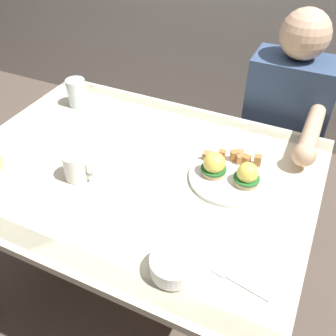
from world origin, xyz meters
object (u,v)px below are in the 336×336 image
coffee_mug (77,166)px  diner_person (283,127)px  water_glass_near (77,94)px  eggs_benedict_plate (230,173)px  fork (237,281)px  dining_table (136,190)px  fruit_bowl (173,266)px

coffee_mug → diner_person: size_ratio=0.10×
water_glass_near → eggs_benedict_plate: bearing=-14.1°
eggs_benedict_plate → diner_person: (0.09, 0.52, -0.12)m
diner_person → fork: bearing=-86.6°
eggs_benedict_plate → water_glass_near: 0.75m
dining_table → water_glass_near: water_glass_near is taller
eggs_benedict_plate → fork: 0.39m
coffee_mug → diner_person: bearing=53.6°
eggs_benedict_plate → fruit_bowl: bearing=-92.3°
fork → coffee_mug: bearing=164.9°
coffee_mug → water_glass_near: 0.47m
dining_table → coffee_mug: size_ratio=10.77×
dining_table → coffee_mug: 0.25m
coffee_mug → dining_table: bearing=42.0°
eggs_benedict_plate → coffee_mug: coffee_mug is taller
eggs_benedict_plate → diner_person: size_ratio=0.24×
eggs_benedict_plate → water_glass_near: size_ratio=2.35×
eggs_benedict_plate → fruit_bowl: eggs_benedict_plate is taller
dining_table → water_glass_near: 0.51m
fruit_bowl → diner_person: (0.10, 0.93, -0.12)m
coffee_mug → water_glass_near: (-0.27, 0.39, 0.00)m
dining_table → fruit_bowl: (0.29, -0.33, 0.14)m
coffee_mug → water_glass_near: size_ratio=0.97×
fruit_bowl → coffee_mug: 0.48m
coffee_mug → fork: size_ratio=0.72×
diner_person → coffee_mug: bearing=-126.4°
eggs_benedict_plate → water_glass_near: water_glass_near is taller
dining_table → eggs_benedict_plate: 0.35m
fruit_bowl → diner_person: 0.94m
fruit_bowl → water_glass_near: water_glass_near is taller
dining_table → coffee_mug: (-0.14, -0.13, 0.16)m
dining_table → fork: 0.54m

